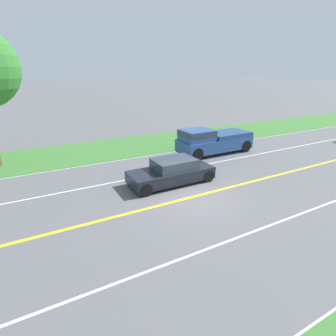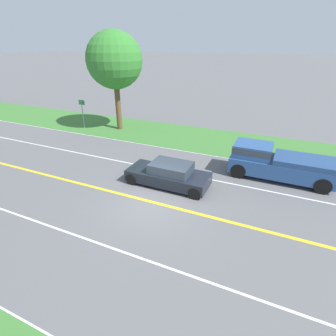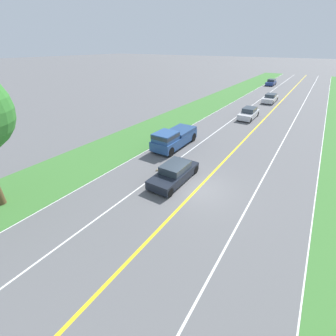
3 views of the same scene
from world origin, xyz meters
name	(u,v)px [view 2 (image 2 of 3)]	position (x,y,z in m)	size (l,w,h in m)	color
ground_plane	(153,202)	(0.00, 0.00, 0.00)	(400.00, 400.00, 0.00)	#5B5B5E
centre_divider_line	(153,202)	(0.00, 0.00, 0.00)	(0.18, 160.00, 0.01)	yellow
lane_edge_line_right	(198,153)	(7.00, 0.00, 0.00)	(0.14, 160.00, 0.01)	white
lane_edge_line_left	(37,330)	(-7.00, 0.00, 0.00)	(0.14, 160.00, 0.01)	white
lane_dash_same_dir	(180,173)	(3.50, 0.00, 0.00)	(0.10, 160.00, 0.01)	white
lane_dash_oncoming	(112,248)	(-3.50, 0.00, 0.00)	(0.10, 160.00, 0.01)	white
grass_verge_right	(210,140)	(10.00, 0.00, 0.01)	(6.00, 160.00, 0.03)	#3D7533
ego_car	(169,175)	(1.96, 0.05, 0.62)	(1.84, 4.51, 1.32)	black
dog	(176,169)	(3.15, 0.10, 0.46)	(0.45, 1.02, 0.74)	#D1B784
pickup_truck	(276,162)	(5.32, -5.18, 0.96)	(2.07, 5.55, 1.87)	#284C84
roadside_tree_right_near	(114,61)	(9.59, 8.38, 5.81)	(4.62, 4.62, 8.15)	brown
street_sign	(82,111)	(8.47, 11.48, 1.63)	(0.11, 0.64, 2.59)	gray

